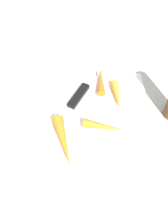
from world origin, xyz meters
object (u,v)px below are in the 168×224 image
object	(u,v)px
cutting_board	(84,113)
carrot_short	(101,81)
knife	(76,99)
carrot_long	(104,127)
carrot_longest	(64,141)
carrot_shortest	(117,96)

from	to	relation	value
cutting_board	carrot_short	distance (m)	0.11
knife	carrot_long	bearing A→B (deg)	67.06
carrot_longest	carrot_long	world-z (taller)	carrot_longest
cutting_board	carrot_longest	size ratio (longest dim) A/B	2.57
carrot_longest	cutting_board	bearing A→B (deg)	137.43
cutting_board	knife	size ratio (longest dim) A/B	2.02
knife	carrot_short	world-z (taller)	carrot_short
knife	carrot_long	distance (m)	0.12
carrot_longest	carrot_short	xyz separation A→B (m)	(0.11, 0.19, -0.00)
carrot_short	carrot_longest	bearing A→B (deg)	154.10
carrot_longest	carrot_short	world-z (taller)	carrot_longest
cutting_board	carrot_shortest	bearing A→B (deg)	22.78
carrot_longest	carrot_long	distance (m)	0.11
carrot_long	knife	bearing A→B (deg)	140.99
carrot_longest	carrot_shortest	size ratio (longest dim) A/B	1.46
carrot_long	cutting_board	bearing A→B (deg)	146.56
cutting_board	carrot_longest	world-z (taller)	carrot_longest
carrot_short	knife	bearing A→B (deg)	132.06
knife	carrot_shortest	world-z (taller)	carrot_shortest
knife	carrot_longest	xyz separation A→B (m)	(-0.04, -0.14, 0.01)
knife	carrot_short	xyz separation A→B (m)	(0.07, 0.06, 0.01)
knife	carrot_long	world-z (taller)	carrot_long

